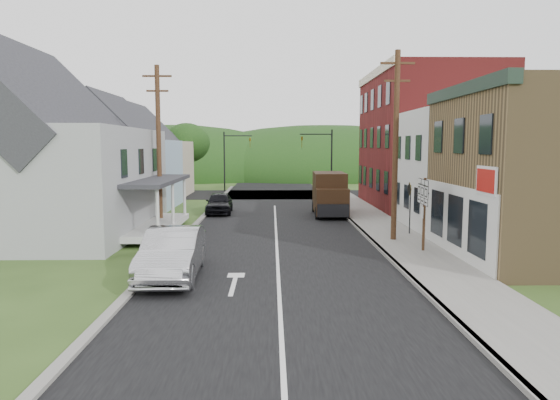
{
  "coord_description": "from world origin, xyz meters",
  "views": [
    {
      "loc": [
        -0.23,
        -19.96,
        4.61
      ],
      "look_at": [
        0.14,
        2.11,
        2.2
      ],
      "focal_mm": 32.0,
      "sensor_mm": 36.0,
      "label": 1
    }
  ],
  "objects_px": {
    "silver_sedan": "(173,254)",
    "dark_sedan": "(219,203)",
    "delivery_van": "(330,194)",
    "route_sign_cluster": "(423,204)",
    "warning_sign": "(410,201)"
  },
  "relations": [
    {
      "from": "delivery_van",
      "to": "warning_sign",
      "type": "distance_m",
      "value": 8.33
    },
    {
      "from": "silver_sedan",
      "to": "dark_sedan",
      "type": "bearing_deg",
      "value": 88.59
    },
    {
      "from": "dark_sedan",
      "to": "warning_sign",
      "type": "relative_size",
      "value": 1.6
    },
    {
      "from": "delivery_van",
      "to": "warning_sign",
      "type": "relative_size",
      "value": 1.94
    },
    {
      "from": "silver_sedan",
      "to": "route_sign_cluster",
      "type": "distance_m",
      "value": 10.67
    },
    {
      "from": "warning_sign",
      "to": "dark_sedan",
      "type": "bearing_deg",
      "value": 140.04
    },
    {
      "from": "route_sign_cluster",
      "to": "dark_sedan",
      "type": "bearing_deg",
      "value": 131.77
    },
    {
      "from": "dark_sedan",
      "to": "route_sign_cluster",
      "type": "relative_size",
      "value": 1.36
    },
    {
      "from": "silver_sedan",
      "to": "delivery_van",
      "type": "distance_m",
      "value": 17.2
    },
    {
      "from": "delivery_van",
      "to": "route_sign_cluster",
      "type": "distance_m",
      "value": 12.1
    },
    {
      "from": "silver_sedan",
      "to": "route_sign_cluster",
      "type": "height_order",
      "value": "route_sign_cluster"
    },
    {
      "from": "dark_sedan",
      "to": "delivery_van",
      "type": "height_order",
      "value": "delivery_van"
    },
    {
      "from": "silver_sedan",
      "to": "delivery_van",
      "type": "xyz_separation_m",
      "value": [
        7.29,
        15.57,
        0.58
      ]
    },
    {
      "from": "delivery_van",
      "to": "route_sign_cluster",
      "type": "bearing_deg",
      "value": -75.84
    },
    {
      "from": "dark_sedan",
      "to": "delivery_van",
      "type": "distance_m",
      "value": 7.52
    }
  ]
}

